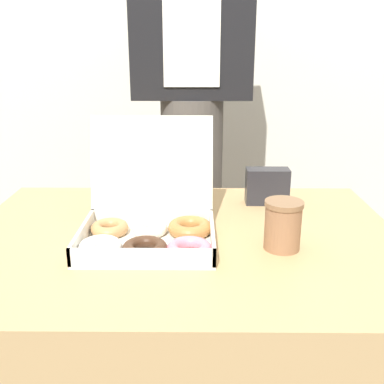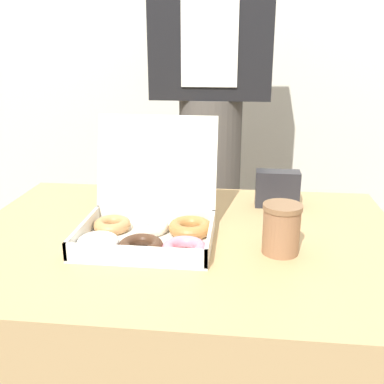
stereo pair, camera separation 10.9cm
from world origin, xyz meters
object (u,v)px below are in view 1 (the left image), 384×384
donut_box (150,226)px  coffee_cup (283,225)px  person_customer (192,100)px  napkin_holder (267,186)px

donut_box → coffee_cup: bearing=-6.3°
person_customer → donut_box: bearing=-97.8°
napkin_holder → person_customer: 0.52m
coffee_cup → person_customer: person_customer is taller
coffee_cup → donut_box: bearing=173.7°
person_customer → napkin_holder: bearing=-61.0°
napkin_holder → person_customer: bearing=119.0°
donut_box → coffee_cup: 0.32m
person_customer → coffee_cup: bearing=-73.5°
napkin_holder → person_customer: size_ratio=0.07×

